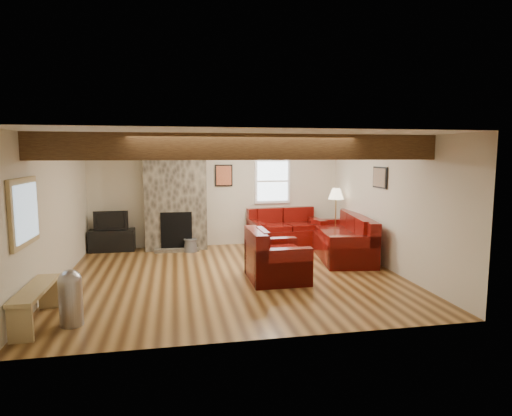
% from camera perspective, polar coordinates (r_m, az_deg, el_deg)
% --- Properties ---
extents(room, '(8.00, 8.00, 8.00)m').
position_cam_1_polar(room, '(7.65, -3.10, 0.01)').
color(room, '#533216').
rests_on(room, ground).
extents(floor, '(6.00, 6.00, 0.00)m').
position_cam_1_polar(floor, '(7.91, -3.03, -9.02)').
color(floor, '#533216').
rests_on(floor, ground).
extents(oak_beam, '(6.00, 0.36, 0.38)m').
position_cam_1_polar(oak_beam, '(6.36, -1.63, 8.14)').
color(oak_beam, '#351C10').
rests_on(oak_beam, room).
extents(chimney_breast, '(1.40, 0.67, 2.50)m').
position_cam_1_polar(chimney_breast, '(10.07, -10.66, 1.44)').
color(chimney_breast, '#353029').
rests_on(chimney_breast, floor).
extents(back_window, '(0.90, 0.08, 1.10)m').
position_cam_1_polar(back_window, '(10.53, 2.21, 3.60)').
color(back_window, white).
rests_on(back_window, room).
extents(hatch_window, '(0.08, 1.00, 0.90)m').
position_cam_1_polar(hatch_window, '(6.38, -28.47, -0.47)').
color(hatch_window, tan).
rests_on(hatch_window, room).
extents(ceiling_dome, '(0.40, 0.40, 0.18)m').
position_cam_1_polar(ceiling_dome, '(8.64, 2.03, 8.73)').
color(ceiling_dome, '#F2E5CE').
rests_on(ceiling_dome, room).
extents(artwork_back, '(0.42, 0.06, 0.52)m').
position_cam_1_polar(artwork_back, '(10.31, -4.31, 4.35)').
color(artwork_back, black).
rests_on(artwork_back, room).
extents(artwork_right, '(0.06, 0.55, 0.42)m').
position_cam_1_polar(artwork_right, '(8.79, 16.15, 3.93)').
color(artwork_right, black).
rests_on(artwork_right, room).
extents(sofa_three, '(1.31, 2.45, 0.90)m').
position_cam_1_polar(sofa_three, '(9.41, 11.23, -3.70)').
color(sofa_three, '#410408').
rests_on(sofa_three, floor).
extents(loveseat, '(1.80, 1.17, 0.90)m').
position_cam_1_polar(loveseat, '(10.24, 4.03, -2.70)').
color(loveseat, '#410408').
rests_on(loveseat, floor).
extents(armchair_red, '(0.99, 1.12, 0.90)m').
position_cam_1_polar(armchair_red, '(7.58, 2.80, -6.22)').
color(armchair_red, '#410408').
rests_on(armchair_red, floor).
extents(coffee_table, '(0.84, 0.84, 0.44)m').
position_cam_1_polar(coffee_table, '(8.97, 1.48, -5.69)').
color(coffee_table, '#492817').
rests_on(coffee_table, floor).
extents(tv_cabinet, '(1.00, 0.40, 0.50)m').
position_cam_1_polar(tv_cabinet, '(10.34, -18.62, -4.10)').
color(tv_cabinet, black).
rests_on(tv_cabinet, floor).
extents(television, '(0.76, 0.10, 0.43)m').
position_cam_1_polar(television, '(10.27, -18.72, -1.54)').
color(television, black).
rests_on(television, tv_cabinet).
extents(floor_lamp, '(0.36, 0.36, 1.41)m').
position_cam_1_polar(floor_lamp, '(10.26, 10.63, 1.45)').
color(floor_lamp, tan).
rests_on(floor_lamp, floor).
extents(pine_bench, '(0.30, 1.29, 0.48)m').
position_cam_1_polar(pine_bench, '(6.39, -27.28, -11.50)').
color(pine_bench, tan).
rests_on(pine_bench, floor).
extents(pedal_bin, '(0.31, 0.31, 0.74)m').
position_cam_1_polar(pedal_bin, '(6.11, -23.47, -10.90)').
color(pedal_bin, '#98989C').
rests_on(pedal_bin, floor).
extents(coal_bucket, '(0.32, 0.32, 0.30)m').
position_cam_1_polar(coal_bucket, '(9.89, -8.73, -4.90)').
color(coal_bucket, slate).
rests_on(coal_bucket, floor).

